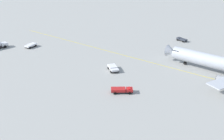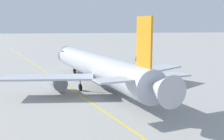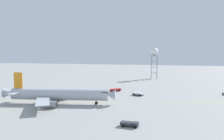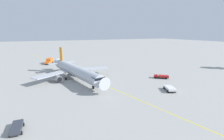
{
  "view_description": "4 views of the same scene",
  "coord_description": "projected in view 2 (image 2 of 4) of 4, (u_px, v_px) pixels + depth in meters",
  "views": [
    {
      "loc": [
        29.06,
        -67.9,
        32.33
      ],
      "look_at": [
        -10.07,
        -37.33,
        9.58
      ],
      "focal_mm": 39.38,
      "sensor_mm": 36.0,
      "label": 1
    },
    {
      "loc": [
        43.4,
        -6.24,
        10.4
      ],
      "look_at": [
        -0.02,
        2.45,
        3.08
      ],
      "focal_mm": 44.08,
      "sensor_mm": 36.0,
      "label": 2
    },
    {
      "loc": [
        -43.27,
        69.15,
        17.91
      ],
      "look_at": [
        -10.07,
        -37.33,
        9.93
      ],
      "focal_mm": 35.07,
      "sensor_mm": 36.0,
      "label": 3
    },
    {
      "loc": [
        -63.85,
        11.69,
        18.13
      ],
      "look_at": [
        -4.36,
        -13.94,
        3.01
      ],
      "focal_mm": 26.38,
      "sensor_mm": 36.0,
      "label": 4
    }
  ],
  "objects": [
    {
      "name": "ground_plane",
      "position": [
        97.0,
        89.0,
        44.89
      ],
      "size": [
        600.0,
        600.0,
        0.0
      ],
      "primitive_type": "plane",
      "color": "#9E9E99"
    },
    {
      "name": "taxiway_centreline",
      "position": [
        73.0,
        91.0,
        43.88
      ],
      "size": [
        176.88,
        47.27,
        0.01
      ],
      "rotation": [
        0.0,
        0.0,
        3.4
      ],
      "color": "yellow",
      "rests_on": "ground_plane"
    },
    {
      "name": "baggage_truck_truck",
      "position": [
        141.0,
        59.0,
        78.74
      ],
      "size": [
        4.52,
        2.2,
        1.22
      ],
      "rotation": [
        0.0,
        0.0,
        3.11
      ],
      "color": "#232326",
      "rests_on": "ground_plane"
    },
    {
      "name": "airliner_main",
      "position": [
        98.0,
        68.0,
        45.84
      ],
      "size": [
        41.11,
        30.74,
        11.36
      ],
      "rotation": [
        0.0,
        0.0,
        3.36
      ],
      "color": "#B2B7C1",
      "rests_on": "ground_plane"
    }
  ]
}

